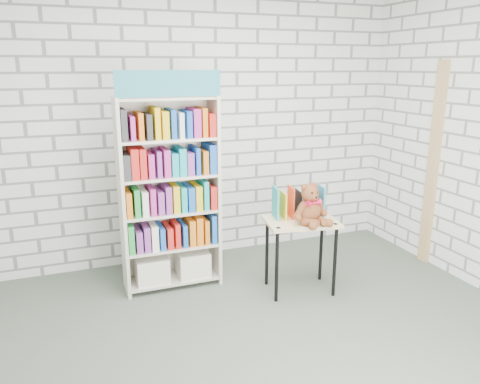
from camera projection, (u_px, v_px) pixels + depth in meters
name	position (u px, v px, depth m)	size (l,w,h in m)	color
ground	(272.00, 351.00, 3.46)	(4.50, 4.50, 0.00)	#455245
room_shell	(277.00, 107.00, 2.99)	(4.52, 4.02, 2.81)	silver
bookshelf	(169.00, 192.00, 4.29)	(0.89, 0.35, 2.01)	beige
display_table	(301.00, 230.00, 4.25)	(0.71, 0.54, 0.69)	#DDC085
table_books	(298.00, 203.00, 4.29)	(0.47, 0.27, 0.27)	teal
teddy_bear	(311.00, 208.00, 4.11)	(0.34, 0.32, 0.36)	brown
door_trim	(433.00, 166.00, 4.80)	(0.05, 0.12, 2.10)	tan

